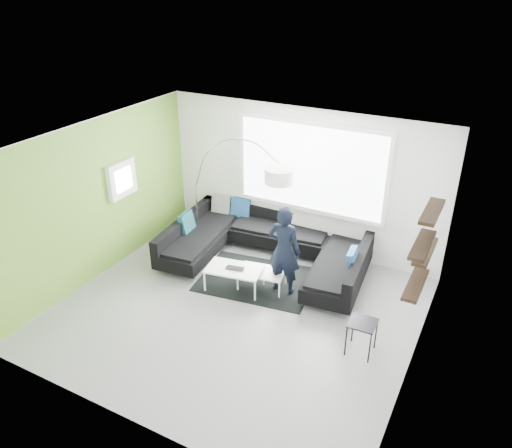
{
  "coord_description": "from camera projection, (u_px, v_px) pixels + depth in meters",
  "views": [
    {
      "loc": [
        3.34,
        -5.65,
        4.96
      ],
      "look_at": [
        -0.12,
        0.9,
        1.17
      ],
      "focal_mm": 35.0,
      "sensor_mm": 36.0,
      "label": 1
    }
  ],
  "objects": [
    {
      "name": "coffee_table",
      "position": [
        248.0,
        278.0,
        8.62
      ],
      "size": [
        1.33,
        0.91,
        0.4
      ],
      "primitive_type": "cube",
      "rotation": [
        0.0,
        0.0,
        0.17
      ],
      "color": "silver",
      "rests_on": "ground"
    },
    {
      "name": "laptop",
      "position": [
        234.0,
        270.0,
        8.46
      ],
      "size": [
        0.39,
        0.32,
        0.03
      ],
      "primitive_type": "imported",
      "rotation": [
        0.0,
        0.0,
        0.18
      ],
      "color": "black",
      "rests_on": "coffee_table"
    },
    {
      "name": "side_table",
      "position": [
        361.0,
        337.0,
        7.14
      ],
      "size": [
        0.39,
        0.39,
        0.53
      ],
      "primitive_type": "cube",
      "rotation": [
        0.0,
        0.0,
        0.02
      ],
      "color": "black",
      "rests_on": "ground"
    },
    {
      "name": "room_shell",
      "position": [
        243.0,
        207.0,
        7.41
      ],
      "size": [
        5.54,
        5.04,
        2.82
      ],
      "color": "white",
      "rests_on": "ground"
    },
    {
      "name": "rug",
      "position": [
        257.0,
        280.0,
        8.93
      ],
      "size": [
        2.17,
        1.71,
        0.01
      ],
      "primitive_type": "cube",
      "rotation": [
        0.0,
        0.0,
        0.14
      ],
      "color": "black",
      "rests_on": "ground"
    },
    {
      "name": "person",
      "position": [
        284.0,
        250.0,
        8.29
      ],
      "size": [
        0.59,
        0.4,
        1.59
      ],
      "primitive_type": "imported",
      "rotation": [
        0.0,
        0.0,
        3.16
      ],
      "color": "black",
      "rests_on": "ground"
    },
    {
      "name": "ground",
      "position": [
        236.0,
        312.0,
        8.09
      ],
      "size": [
        5.5,
        5.5,
        0.0
      ],
      "primitive_type": "plane",
      "color": "gray",
      "rests_on": "ground"
    },
    {
      "name": "arc_lamp",
      "position": [
        195.0,
        187.0,
        9.71
      ],
      "size": [
        2.34,
        1.26,
        2.36
      ],
      "primitive_type": null,
      "rotation": [
        0.0,
        0.0,
        -0.18
      ],
      "color": "white",
      "rests_on": "ground"
    },
    {
      "name": "sectional_sofa",
      "position": [
        267.0,
        248.0,
        9.25
      ],
      "size": [
        3.84,
        2.6,
        0.78
      ],
      "rotation": [
        0.0,
        0.0,
        0.1
      ],
      "color": "black",
      "rests_on": "ground"
    }
  ]
}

